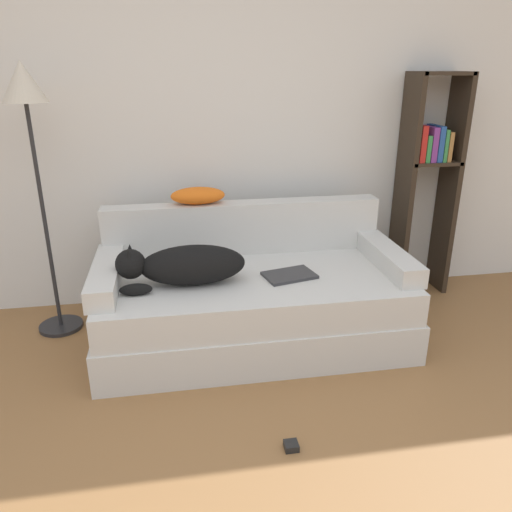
# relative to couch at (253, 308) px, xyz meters

# --- Properties ---
(wall_back) EXTENTS (7.24, 0.06, 2.70)m
(wall_back) POSITION_rel_couch_xyz_m (-0.19, 0.72, 1.14)
(wall_back) COLOR silver
(wall_back) RESTS_ON ground_plane
(couch) EXTENTS (1.82, 0.93, 0.44)m
(couch) POSITION_rel_couch_xyz_m (0.00, 0.00, 0.00)
(couch) COLOR silver
(couch) RESTS_ON ground_plane
(couch_backrest) EXTENTS (1.78, 0.15, 0.33)m
(couch_backrest) POSITION_rel_couch_xyz_m (0.00, 0.39, 0.39)
(couch_backrest) COLOR silver
(couch_backrest) RESTS_ON couch
(couch_arm_left) EXTENTS (0.15, 0.74, 0.12)m
(couch_arm_left) POSITION_rel_couch_xyz_m (-0.83, -0.01, 0.28)
(couch_arm_left) COLOR silver
(couch_arm_left) RESTS_ON couch
(couch_arm_right) EXTENTS (0.15, 0.74, 0.12)m
(couch_arm_right) POSITION_rel_couch_xyz_m (0.83, -0.01, 0.28)
(couch_arm_right) COLOR silver
(couch_arm_right) RESTS_ON couch
(dog) EXTENTS (0.71, 0.24, 0.24)m
(dog) POSITION_rel_couch_xyz_m (-0.41, -0.08, 0.34)
(dog) COLOR black
(dog) RESTS_ON couch
(laptop) EXTENTS (0.33, 0.25, 0.02)m
(laptop) POSITION_rel_couch_xyz_m (0.20, -0.07, 0.23)
(laptop) COLOR #2D2D30
(laptop) RESTS_ON couch
(throw_pillow) EXTENTS (0.34, 0.17, 0.11)m
(throw_pillow) POSITION_rel_couch_xyz_m (-0.28, 0.41, 0.61)
(throw_pillow) COLOR orange
(throw_pillow) RESTS_ON couch_backrest
(bookshelf) EXTENTS (0.38, 0.26, 1.55)m
(bookshelf) POSITION_rel_couch_xyz_m (1.33, 0.54, 0.67)
(bookshelf) COLOR #2D2319
(bookshelf) RESTS_ON ground_plane
(floor_lamp) EXTENTS (0.27, 0.27, 1.62)m
(floor_lamp) POSITION_rel_couch_xyz_m (-1.20, 0.35, 1.08)
(floor_lamp) COLOR #232326
(floor_lamp) RESTS_ON ground_plane
(power_adapter) EXTENTS (0.06, 0.06, 0.03)m
(power_adapter) POSITION_rel_couch_xyz_m (0.01, -0.97, -0.20)
(power_adapter) COLOR black
(power_adapter) RESTS_ON ground_plane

